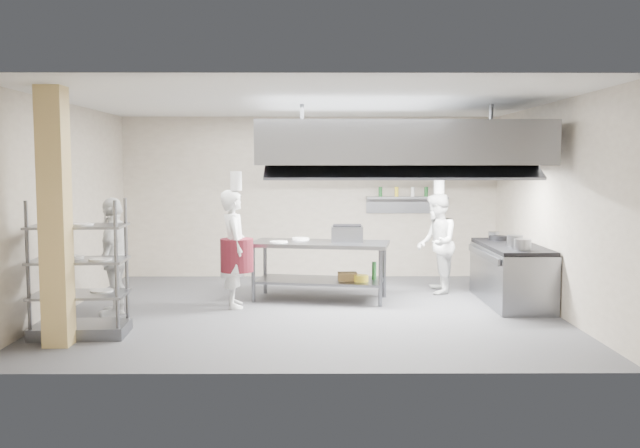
{
  "coord_description": "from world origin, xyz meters",
  "views": [
    {
      "loc": [
        0.11,
        -9.69,
        2.11
      ],
      "look_at": [
        0.17,
        0.2,
        1.24
      ],
      "focal_mm": 38.0,
      "sensor_mm": 36.0,
      "label": 1
    }
  ],
  "objects_px": {
    "griddle": "(347,234)",
    "pass_rack": "(79,268)",
    "stockpot": "(515,241)",
    "island": "(320,271)",
    "chef_head": "(234,249)",
    "chef_plating": "(114,257)",
    "chef_line": "(437,243)",
    "cooking_range": "(511,276)"
  },
  "relations": [
    {
      "from": "chef_line",
      "to": "stockpot",
      "type": "distance_m",
      "value": 1.44
    },
    {
      "from": "griddle",
      "to": "stockpot",
      "type": "bearing_deg",
      "value": -10.67
    },
    {
      "from": "griddle",
      "to": "chef_plating",
      "type": "bearing_deg",
      "value": -158.31
    },
    {
      "from": "chef_head",
      "to": "stockpot",
      "type": "relative_size",
      "value": 7.35
    },
    {
      "from": "chef_head",
      "to": "chef_line",
      "type": "distance_m",
      "value": 3.36
    },
    {
      "from": "island",
      "to": "cooking_range",
      "type": "relative_size",
      "value": 1.06
    },
    {
      "from": "chef_head",
      "to": "chef_line",
      "type": "bearing_deg",
      "value": -82.88
    },
    {
      "from": "chef_line",
      "to": "stockpot",
      "type": "xyz_separation_m",
      "value": [
        0.98,
        -1.04,
        0.16
      ]
    },
    {
      "from": "chef_plating",
      "to": "griddle",
      "type": "distance_m",
      "value": 3.5
    },
    {
      "from": "chef_head",
      "to": "chef_plating",
      "type": "height_order",
      "value": "chef_head"
    },
    {
      "from": "pass_rack",
      "to": "chef_plating",
      "type": "relative_size",
      "value": 1.02
    },
    {
      "from": "cooking_range",
      "to": "chef_head",
      "type": "distance_m",
      "value": 4.21
    },
    {
      "from": "stockpot",
      "to": "pass_rack",
      "type": "bearing_deg",
      "value": -163.52
    },
    {
      "from": "chef_head",
      "to": "pass_rack",
      "type": "bearing_deg",
      "value": 123.02
    },
    {
      "from": "griddle",
      "to": "pass_rack",
      "type": "bearing_deg",
      "value": -143.94
    },
    {
      "from": "pass_rack",
      "to": "chef_plating",
      "type": "height_order",
      "value": "pass_rack"
    },
    {
      "from": "island",
      "to": "chef_head",
      "type": "height_order",
      "value": "chef_head"
    },
    {
      "from": "stockpot",
      "to": "chef_head",
      "type": "bearing_deg",
      "value": -179.33
    },
    {
      "from": "pass_rack",
      "to": "chef_line",
      "type": "xyz_separation_m",
      "value": [
        4.88,
        2.77,
        -0.02
      ]
    },
    {
      "from": "pass_rack",
      "to": "cooking_range",
      "type": "bearing_deg",
      "value": 14.65
    },
    {
      "from": "pass_rack",
      "to": "chef_line",
      "type": "relative_size",
      "value": 1.03
    },
    {
      "from": "island",
      "to": "griddle",
      "type": "height_order",
      "value": "griddle"
    },
    {
      "from": "chef_plating",
      "to": "chef_line",
      "type": "bearing_deg",
      "value": 107.7
    },
    {
      "from": "pass_rack",
      "to": "chef_head",
      "type": "bearing_deg",
      "value": 41.01
    },
    {
      "from": "chef_line",
      "to": "chef_plating",
      "type": "height_order",
      "value": "chef_plating"
    },
    {
      "from": "island",
      "to": "pass_rack",
      "type": "distance_m",
      "value": 3.74
    },
    {
      "from": "island",
      "to": "chef_plating",
      "type": "relative_size",
      "value": 1.27
    },
    {
      "from": "chef_head",
      "to": "griddle",
      "type": "height_order",
      "value": "chef_head"
    },
    {
      "from": "pass_rack",
      "to": "chef_head",
      "type": "distance_m",
      "value": 2.39
    },
    {
      "from": "chef_line",
      "to": "chef_plating",
      "type": "xyz_separation_m",
      "value": [
        -4.79,
        -1.66,
        0.01
      ]
    },
    {
      "from": "chef_plating",
      "to": "griddle",
      "type": "xyz_separation_m",
      "value": [
        3.29,
        1.18,
        0.2
      ]
    },
    {
      "from": "island",
      "to": "chef_line",
      "type": "distance_m",
      "value": 2.02
    },
    {
      "from": "pass_rack",
      "to": "stockpot",
      "type": "bearing_deg",
      "value": 12.74
    },
    {
      "from": "island",
      "to": "chef_head",
      "type": "relative_size",
      "value": 1.21
    },
    {
      "from": "griddle",
      "to": "chef_head",
      "type": "bearing_deg",
      "value": -158.29
    },
    {
      "from": "cooking_range",
      "to": "griddle",
      "type": "distance_m",
      "value": 2.58
    },
    {
      "from": "chef_line",
      "to": "griddle",
      "type": "relative_size",
      "value": 3.37
    },
    {
      "from": "chef_head",
      "to": "chef_plating",
      "type": "xyz_separation_m",
      "value": [
        -1.6,
        -0.57,
        -0.04
      ]
    },
    {
      "from": "pass_rack",
      "to": "stockpot",
      "type": "xyz_separation_m",
      "value": [
        5.86,
        1.73,
        0.14
      ]
    },
    {
      "from": "chef_head",
      "to": "cooking_range",
      "type": "bearing_deg",
      "value": -98.04
    },
    {
      "from": "chef_plating",
      "to": "griddle",
      "type": "height_order",
      "value": "chef_plating"
    },
    {
      "from": "pass_rack",
      "to": "stockpot",
      "type": "height_order",
      "value": "pass_rack"
    }
  ]
}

